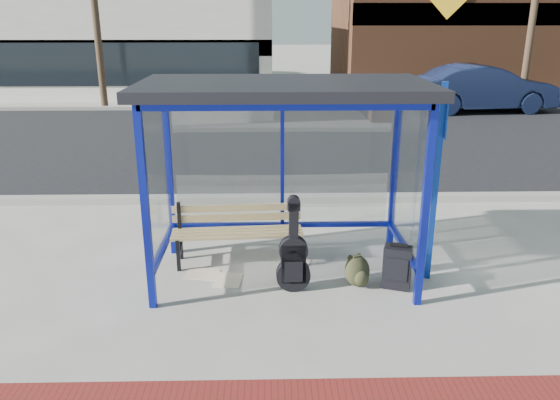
{
  "coord_description": "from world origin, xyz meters",
  "views": [
    {
      "loc": [
        -0.19,
        -6.25,
        3.12
      ],
      "look_at": [
        -0.04,
        0.2,
        0.94
      ],
      "focal_mm": 35.0,
      "sensor_mm": 36.0,
      "label": 1
    }
  ],
  "objects_px": {
    "bench": "(237,229)",
    "backpack": "(358,272)",
    "suitcase": "(397,267)",
    "parked_car": "(483,88)",
    "guitar_bag": "(293,259)"
  },
  "relations": [
    {
      "from": "bench",
      "to": "backpack",
      "type": "bearing_deg",
      "value": -30.02
    },
    {
      "from": "suitcase",
      "to": "parked_car",
      "type": "height_order",
      "value": "parked_car"
    },
    {
      "from": "bench",
      "to": "guitar_bag",
      "type": "xyz_separation_m",
      "value": [
        0.7,
        -0.85,
        -0.05
      ]
    },
    {
      "from": "suitcase",
      "to": "backpack",
      "type": "bearing_deg",
      "value": -168.67
    },
    {
      "from": "backpack",
      "to": "parked_car",
      "type": "xyz_separation_m",
      "value": [
        6.28,
        12.73,
        0.61
      ]
    },
    {
      "from": "bench",
      "to": "parked_car",
      "type": "xyz_separation_m",
      "value": [
        7.77,
        11.98,
        0.34
      ]
    },
    {
      "from": "guitar_bag",
      "to": "suitcase",
      "type": "xyz_separation_m",
      "value": [
        1.25,
        0.04,
        -0.14
      ]
    },
    {
      "from": "bench",
      "to": "guitar_bag",
      "type": "height_order",
      "value": "guitar_bag"
    },
    {
      "from": "parked_car",
      "to": "guitar_bag",
      "type": "bearing_deg",
      "value": 146.19
    },
    {
      "from": "suitcase",
      "to": "backpack",
      "type": "xyz_separation_m",
      "value": [
        -0.46,
        0.06,
        -0.08
      ]
    },
    {
      "from": "backpack",
      "to": "parked_car",
      "type": "height_order",
      "value": "parked_car"
    },
    {
      "from": "bench",
      "to": "suitcase",
      "type": "height_order",
      "value": "bench"
    },
    {
      "from": "bench",
      "to": "backpack",
      "type": "relative_size",
      "value": 4.5
    },
    {
      "from": "bench",
      "to": "suitcase",
      "type": "distance_m",
      "value": 2.12
    },
    {
      "from": "parked_car",
      "to": "backpack",
      "type": "bearing_deg",
      "value": 148.79
    }
  ]
}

